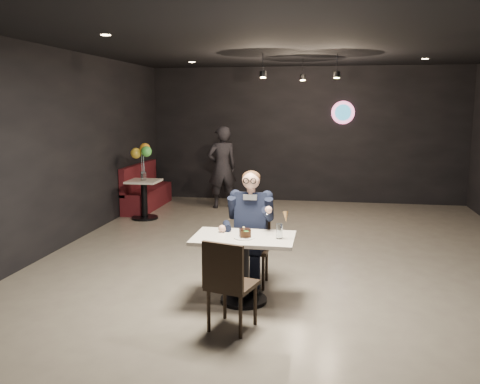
% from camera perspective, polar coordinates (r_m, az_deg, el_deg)
% --- Properties ---
extents(floor, '(9.00, 9.00, 0.00)m').
position_cam_1_polar(floor, '(7.33, 5.65, -7.47)').
color(floor, gray).
rests_on(floor, ground).
extents(wall_sign, '(0.50, 0.06, 0.50)m').
position_cam_1_polar(wall_sign, '(11.46, 11.49, 8.74)').
color(wall_sign, pink).
rests_on(wall_sign, floor).
extents(pendant_lights, '(1.40, 1.20, 0.36)m').
position_cam_1_polar(pendant_lights, '(9.03, 6.90, 14.23)').
color(pendant_lights, black).
rests_on(pendant_lights, floor).
extents(main_table, '(1.10, 0.70, 0.75)m').
position_cam_1_polar(main_table, '(5.66, 0.42, -8.66)').
color(main_table, white).
rests_on(main_table, floor).
extents(chair_far, '(0.42, 0.46, 0.92)m').
position_cam_1_polar(chair_far, '(6.16, 1.25, -6.31)').
color(chair_far, black).
rests_on(chair_far, floor).
extents(chair_near, '(0.53, 0.56, 0.92)m').
position_cam_1_polar(chair_near, '(4.99, -0.88, -10.20)').
color(chair_near, black).
rests_on(chair_near, floor).
extents(seated_man, '(0.60, 0.80, 1.44)m').
position_cam_1_polar(seated_man, '(6.09, 1.26, -3.96)').
color(seated_man, black).
rests_on(seated_man, floor).
extents(dessert_plate, '(0.23, 0.23, 0.01)m').
position_cam_1_polar(dessert_plate, '(5.48, 0.48, -5.15)').
color(dessert_plate, white).
rests_on(dessert_plate, main_table).
extents(cake_slice, '(0.14, 0.13, 0.08)m').
position_cam_1_polar(cake_slice, '(5.47, 0.57, -4.66)').
color(cake_slice, black).
rests_on(cake_slice, dessert_plate).
extents(mint_leaf, '(0.06, 0.04, 0.01)m').
position_cam_1_polar(mint_leaf, '(5.40, 0.71, -4.42)').
color(mint_leaf, '#2C892E').
rests_on(mint_leaf, cake_slice).
extents(sundae_glass, '(0.07, 0.07, 0.16)m').
position_cam_1_polar(sundae_glass, '(5.47, 4.43, -4.40)').
color(sundae_glass, silver).
rests_on(sundae_glass, main_table).
extents(wafer_cone, '(0.07, 0.07, 0.12)m').
position_cam_1_polar(wafer_cone, '(5.42, 5.17, -2.81)').
color(wafer_cone, tan).
rests_on(wafer_cone, sundae_glass).
extents(booth_bench, '(0.47, 1.88, 0.94)m').
position_cam_1_polar(booth_bench, '(10.90, -10.37, 0.65)').
color(booth_bench, '#460F11').
rests_on(booth_bench, floor).
extents(side_table, '(0.58, 0.58, 0.73)m').
position_cam_1_polar(side_table, '(9.89, -10.69, -0.90)').
color(side_table, white).
rests_on(side_table, floor).
extents(balloon_vase, '(0.11, 0.11, 0.16)m').
position_cam_1_polar(balloon_vase, '(9.82, -10.78, 1.78)').
color(balloon_vase, silver).
rests_on(balloon_vase, side_table).
extents(balloon_bunch, '(0.37, 0.37, 0.61)m').
position_cam_1_polar(balloon_bunch, '(9.78, -10.85, 3.94)').
color(balloon_bunch, gold).
rests_on(balloon_bunch, balloon_vase).
extents(passerby, '(0.75, 0.66, 1.73)m').
position_cam_1_polar(passerby, '(10.72, -2.02, 2.79)').
color(passerby, black).
rests_on(passerby, floor).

